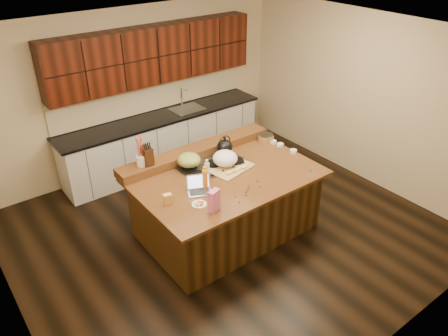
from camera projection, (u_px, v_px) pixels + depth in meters
room at (226, 146)px, 5.53m from camera, size 5.52×5.02×2.72m
island at (226, 203)px, 5.97m from camera, size 2.40×1.60×0.92m
back_ledge at (196, 151)px, 6.20m from camera, size 2.40×0.30×0.12m
cooktop at (213, 165)px, 5.95m from camera, size 0.92×0.52×0.05m
back_counter at (161, 112)px, 7.41m from camera, size 3.70×0.66×2.40m
kettle at (225, 147)px, 6.13m from camera, size 0.26×0.26×0.20m
green_bowl at (189, 160)px, 5.82m from camera, size 0.33×0.33×0.18m
laptop at (199, 187)px, 5.38m from camera, size 0.36×0.33×0.20m
oil_bottle at (205, 180)px, 5.38m from camera, size 0.09×0.09×0.27m
vinegar_bottle at (207, 172)px, 5.57m from camera, size 0.07×0.07×0.25m
wooden_tray at (226, 160)px, 5.87m from camera, size 0.65×0.53×0.23m
ramekin_a at (293, 151)px, 6.28m from camera, size 0.11×0.11×0.04m
ramekin_b at (280, 145)px, 6.44m from camera, size 0.11×0.11×0.04m
ramekin_c at (273, 142)px, 6.53m from camera, size 0.11×0.11×0.04m
strainer_bowl at (266, 138)px, 6.58m from camera, size 0.29×0.29×0.09m
kitchen_timer at (312, 170)px, 5.78m from camera, size 0.10×0.10×0.07m
pink_bag at (214, 201)px, 4.99m from camera, size 0.16×0.12×0.27m
candy_plate at (199, 204)px, 5.15m from camera, size 0.20×0.20×0.01m
package_box at (168, 199)px, 5.13m from camera, size 0.11×0.09×0.14m
utensil_crock at (141, 161)px, 5.68m from camera, size 0.14×0.14×0.14m
knife_block at (146, 156)px, 5.70m from camera, size 0.12×0.20×0.24m
gumdrop_0 at (235, 197)px, 5.28m from camera, size 0.02×0.02×0.02m
gumdrop_1 at (247, 191)px, 5.39m from camera, size 0.02×0.02×0.02m
gumdrop_2 at (246, 192)px, 5.38m from camera, size 0.02×0.02×0.02m
gumdrop_3 at (248, 185)px, 5.50m from camera, size 0.02×0.02×0.02m
gumdrop_4 at (249, 187)px, 5.46m from camera, size 0.02×0.02×0.02m
gumdrop_5 at (239, 202)px, 5.18m from camera, size 0.02×0.02×0.02m
gumdrop_6 at (260, 187)px, 5.48m from camera, size 0.02×0.02×0.02m
gumdrop_7 at (246, 195)px, 5.31m from camera, size 0.02×0.02×0.02m
gumdrop_8 at (258, 181)px, 5.59m from camera, size 0.02×0.02×0.02m
gumdrop_9 at (256, 193)px, 5.35m from camera, size 0.02×0.02×0.02m
gumdrop_10 at (248, 189)px, 5.43m from camera, size 0.02×0.02×0.02m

